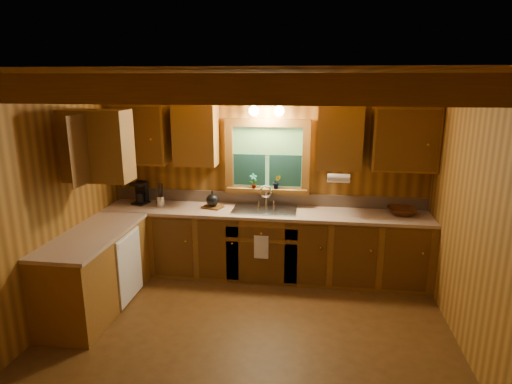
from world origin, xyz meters
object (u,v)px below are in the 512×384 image
Objects in this scene: sink at (265,213)px; cutting_board at (213,207)px; coffee_maker at (141,193)px; wicker_basket at (402,211)px.

sink reaches higher than cutting_board.
coffee_maker reaches higher than cutting_board.
sink is 1.72m from coffee_maker.
coffee_maker is at bearing 177.10° from sink.
sink is at bearing 15.64° from cutting_board.
sink is 2.33× the size of wicker_basket.
sink is at bearing 12.35° from coffee_maker.
coffee_maker is 1.03m from cutting_board.
coffee_maker reaches higher than wicker_basket.
cutting_board is at bearing -178.97° from wicker_basket.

